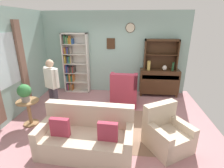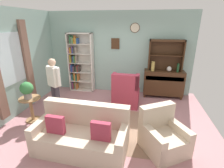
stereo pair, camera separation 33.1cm
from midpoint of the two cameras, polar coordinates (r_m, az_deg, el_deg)
ground_plane at (r=4.61m, az=-3.62°, el=-12.14°), size 5.40×4.60×0.02m
wall_back at (r=6.11m, az=-0.68°, el=10.22°), size 5.00×0.09×2.80m
wall_left at (r=5.10m, az=-33.33°, el=4.92°), size 0.16×4.20×2.80m
area_rug at (r=4.33m, az=-1.57°, el=-14.24°), size 2.27×1.81×0.01m
bookshelf at (r=6.32m, az=-14.04°, el=6.59°), size 0.90×0.30×2.10m
sideboard at (r=6.09m, az=13.84°, el=0.90°), size 1.30×0.45×0.92m
sideboard_hutch at (r=5.95m, az=14.54°, el=10.85°), size 1.10×0.26×1.00m
vase_tall at (r=5.81m, az=10.57°, el=6.07°), size 0.11×0.11×0.31m
vase_round at (r=5.91m, az=15.56°, el=5.19°), size 0.15×0.15×0.17m
bottle_wine at (r=5.93m, az=18.13°, el=5.52°), size 0.07×0.07×0.28m
couch_floral at (r=3.58m, az=-11.12°, el=-16.86°), size 1.84×0.94×0.90m
armchair_floral at (r=3.74m, az=15.24°, el=-15.91°), size 1.05×1.06×0.88m
wingback_chair at (r=5.26m, az=2.17°, el=-3.06°), size 0.81×0.83×1.05m
plant_stand at (r=4.80m, az=-27.74°, el=-7.64°), size 0.52×0.52×0.65m
potted_plant_large at (r=4.58m, az=-29.06°, el=-2.32°), size 0.31×0.31×0.43m
person_reading at (r=4.78m, az=-21.19°, el=-0.09°), size 0.49×0.34×1.56m
coffee_table at (r=4.18m, az=-5.58°, el=-10.04°), size 0.80×0.50×0.42m
book_stack at (r=4.14m, az=-7.76°, el=-8.89°), size 0.19×0.15×0.06m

